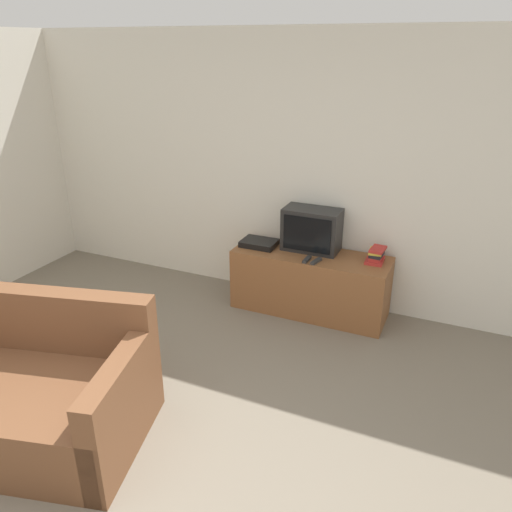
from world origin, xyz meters
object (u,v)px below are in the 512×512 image
object	(u,v)px
television	(312,230)
book_stack	(376,255)
tv_stand	(310,283)
remote_on_stand	(307,260)
remote_secondary	(316,261)
set_top_box	(259,243)
couch	(20,394)

from	to	relation	value
television	book_stack	xyz separation A→B (m)	(0.63, -0.04, -0.14)
tv_stand	television	world-z (taller)	television
remote_on_stand	remote_secondary	size ratio (longest dim) A/B	0.97
remote_on_stand	set_top_box	distance (m)	0.57
book_stack	television	bearing A→B (deg)	176.67
tv_stand	remote_secondary	bearing A→B (deg)	-59.22
book_stack	remote_secondary	world-z (taller)	book_stack
book_stack	remote_on_stand	bearing A→B (deg)	-158.06
tv_stand	book_stack	world-z (taller)	book_stack
couch	remote_on_stand	size ratio (longest dim) A/B	12.24
television	remote_secondary	size ratio (longest dim) A/B	3.44
television	set_top_box	world-z (taller)	television
tv_stand	remote_secondary	size ratio (longest dim) A/B	9.51
television	remote_secondary	world-z (taller)	television
couch	set_top_box	world-z (taller)	couch
set_top_box	couch	bearing A→B (deg)	-106.62
remote_secondary	set_top_box	world-z (taller)	set_top_box
tv_stand	book_stack	distance (m)	0.70
remote_secondary	set_top_box	size ratio (longest dim) A/B	0.46
television	remote_on_stand	world-z (taller)	television
television	couch	distance (m)	2.81
tv_stand	remote_on_stand	xyz separation A→B (m)	(0.01, -0.16, 0.31)
remote_secondary	set_top_box	bearing A→B (deg)	165.64
remote_on_stand	set_top_box	size ratio (longest dim) A/B	0.44
couch	television	bearing A→B (deg)	50.12
remote_on_stand	remote_secondary	xyz separation A→B (m)	(0.09, -0.00, 0.00)
remote_on_stand	set_top_box	bearing A→B (deg)	163.65
couch	book_stack	size ratio (longest dim) A/B	8.24
television	couch	world-z (taller)	television
remote_secondary	set_top_box	distance (m)	0.66
tv_stand	set_top_box	world-z (taller)	set_top_box
couch	tv_stand	bearing A→B (deg)	48.28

